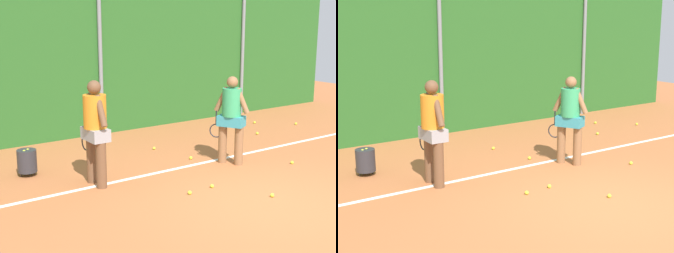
{
  "view_description": "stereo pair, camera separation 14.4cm",
  "coord_description": "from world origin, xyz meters",
  "views": [
    {
      "loc": [
        -5.74,
        -5.09,
        2.99
      ],
      "look_at": [
        -0.46,
        2.35,
        0.91
      ],
      "focal_mm": 53.89,
      "sensor_mm": 36.0,
      "label": 1
    },
    {
      "loc": [
        -5.62,
        -5.18,
        2.99
      ],
      "look_at": [
        -0.46,
        2.35,
        0.91
      ],
      "focal_mm": 53.89,
      "sensor_mm": 36.0,
      "label": 2
    }
  ],
  "objects": [
    {
      "name": "fence_post_center",
      "position": [
        0.0,
        5.84,
        1.85
      ],
      "size": [
        0.1,
        0.1,
        3.69
      ],
      "primitive_type": "cylinder",
      "color": "gray",
      "rests_on": "ground_plane"
    },
    {
      "name": "ground_plane",
      "position": [
        0.0,
        1.77,
        0.0
      ],
      "size": [
        25.05,
        25.05,
        0.0
      ],
      "primitive_type": "plane",
      "color": "#B76638"
    },
    {
      "name": "tennis_ball_6",
      "position": [
        1.93,
        1.4,
        0.03
      ],
      "size": [
        0.07,
        0.07,
        0.07
      ],
      "primitive_type": "sphere",
      "color": "#CCDB33",
      "rests_on": "ground_plane"
    },
    {
      "name": "tennis_ball_10",
      "position": [
        -0.3,
        1.25,
        0.03
      ],
      "size": [
        0.07,
        0.07,
        0.07
      ],
      "primitive_type": "sphere",
      "color": "#CCDB33",
      "rests_on": "ground_plane"
    },
    {
      "name": "ball_hopper",
      "position": [
        -2.69,
        3.76,
        0.29
      ],
      "size": [
        0.36,
        0.36,
        0.51
      ],
      "color": "#2D2D33",
      "rests_on": "ground_plane"
    },
    {
      "name": "tennis_ball_8",
      "position": [
        3.16,
        3.6,
        0.03
      ],
      "size": [
        0.07,
        0.07,
        0.07
      ],
      "primitive_type": "sphere",
      "color": "#CCDB33",
      "rests_on": "ground_plane"
    },
    {
      "name": "tennis_ball_13",
      "position": [
        4.81,
        3.79,
        0.03
      ],
      "size": [
        0.07,
        0.07,
        0.07
      ],
      "primitive_type": "sphere",
      "color": "#CCDB33",
      "rests_on": "ground_plane"
    },
    {
      "name": "tennis_ball_3",
      "position": [
        0.22,
        0.33,
        0.03
      ],
      "size": [
        0.07,
        0.07,
        0.07
      ],
      "primitive_type": "sphere",
      "color": "#CCDB33",
      "rests_on": "ground_plane"
    },
    {
      "name": "tennis_ball_1",
      "position": [
        0.26,
        3.91,
        0.03
      ],
      "size": [
        0.07,
        0.07,
        0.07
      ],
      "primitive_type": "sphere",
      "color": "#CCDB33",
      "rests_on": "ground_plane"
    },
    {
      "name": "tennis_ball_12",
      "position": [
        0.46,
        2.84,
        0.03
      ],
      "size": [
        0.07,
        0.07,
        0.07
      ],
      "primitive_type": "sphere",
      "color": "#CCDB33",
      "rests_on": "ground_plane"
    },
    {
      "name": "tennis_ball_0",
      "position": [
        -0.82,
        1.22,
        0.03
      ],
      "size": [
        0.07,
        0.07,
        0.07
      ],
      "primitive_type": "sphere",
      "color": "#CCDB33",
      "rests_on": "ground_plane"
    },
    {
      "name": "court_baseline_paint",
      "position": [
        0.0,
        2.5,
        0.0
      ],
      "size": [
        11.9,
        0.1,
        0.01
      ],
      "primitive_type": "cube",
      "color": "white",
      "rests_on": "ground_plane"
    },
    {
      "name": "hedge_fence_backdrop",
      "position": [
        0.0,
        6.01,
        1.75
      ],
      "size": [
        16.28,
        0.25,
        3.5
      ],
      "primitive_type": "cube",
      "color": "#286023",
      "rests_on": "ground_plane"
    },
    {
      "name": "player_midcourt",
      "position": [
        -1.86,
        2.56,
        1.04
      ],
      "size": [
        0.4,
        0.85,
        1.86
      ],
      "rotation": [
        0.0,
        0.0,
        1.57
      ],
      "color": "brown",
      "rests_on": "ground_plane"
    },
    {
      "name": "tennis_ball_5",
      "position": [
        4.01,
        4.55,
        0.03
      ],
      "size": [
        0.07,
        0.07,
        0.07
      ],
      "primitive_type": "sphere",
      "color": "#CCDB33",
      "rests_on": "ground_plane"
    },
    {
      "name": "tennis_ball_7",
      "position": [
        -0.73,
        5.18,
        0.03
      ],
      "size": [
        0.07,
        0.07,
        0.07
      ],
      "primitive_type": "sphere",
      "color": "#CCDB33",
      "rests_on": "ground_plane"
    },
    {
      "name": "player_foreground_near",
      "position": [
        0.94,
        2.16,
        0.99
      ],
      "size": [
        0.51,
        0.71,
        1.77
      ],
      "rotation": [
        0.0,
        0.0,
        2.05
      ],
      "color": "#8C603D",
      "rests_on": "ground_plane"
    },
    {
      "name": "fence_post_right",
      "position": [
        4.7,
        5.84,
        1.85
      ],
      "size": [
        0.1,
        0.1,
        3.69
      ],
      "primitive_type": "cylinder",
      "color": "gray",
      "rests_on": "ground_plane"
    }
  ]
}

